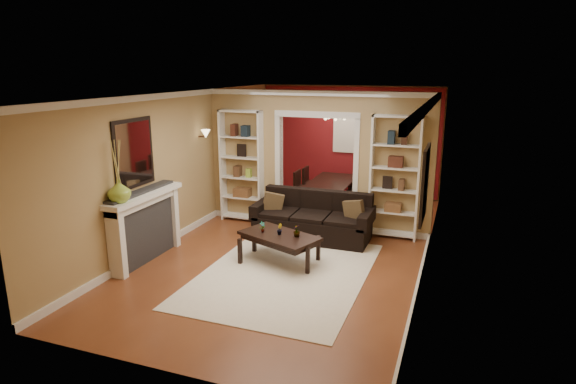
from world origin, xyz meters
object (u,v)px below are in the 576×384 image
at_px(sofa, 313,216).
at_px(bookshelf_left, 242,166).
at_px(bookshelf_right, 395,178).
at_px(fireplace, 147,227).
at_px(coffee_table, 279,248).
at_px(dining_table, 333,193).

distance_m(sofa, bookshelf_left, 1.94).
distance_m(bookshelf_left, bookshelf_right, 3.10).
height_order(sofa, fireplace, fireplace).
relative_size(bookshelf_left, fireplace, 1.35).
xyz_separation_m(bookshelf_right, fireplace, (-3.64, -2.53, -0.57)).
xyz_separation_m(coffee_table, dining_table, (-0.05, 3.59, 0.05)).
distance_m(coffee_table, fireplace, 2.21).
height_order(bookshelf_left, dining_table, bookshelf_left).
relative_size(bookshelf_right, fireplace, 1.35).
height_order(sofa, bookshelf_right, bookshelf_right).
height_order(bookshelf_left, bookshelf_right, same).
bearing_deg(bookshelf_right, bookshelf_left, 180.00).
height_order(coffee_table, bookshelf_left, bookshelf_left).
bearing_deg(dining_table, sofa, -174.67).
bearing_deg(dining_table, bookshelf_right, -136.98).
bearing_deg(bookshelf_left, dining_table, 49.18).
relative_size(bookshelf_left, dining_table, 1.36).
relative_size(coffee_table, dining_table, 0.76).
height_order(coffee_table, bookshelf_right, bookshelf_right).
bearing_deg(bookshelf_right, fireplace, -145.20).
bearing_deg(bookshelf_right, dining_table, 133.02).
bearing_deg(dining_table, fireplace, 154.49).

